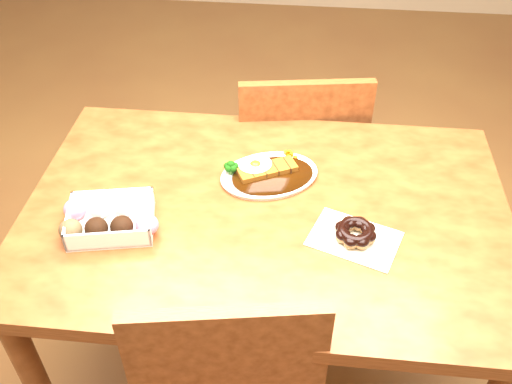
# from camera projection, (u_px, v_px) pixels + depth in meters

# --- Properties ---
(ground) EXTENTS (6.00, 6.00, 0.00)m
(ground) POSITION_uv_depth(u_px,v_px,m) (264.00, 372.00, 1.90)
(ground) COLOR brown
(ground) RESTS_ON ground
(table) EXTENTS (1.20, 0.80, 0.75)m
(table) POSITION_uv_depth(u_px,v_px,m) (266.00, 236.00, 1.48)
(table) COLOR #532610
(table) RESTS_ON ground
(chair_far) EXTENTS (0.48, 0.48, 0.87)m
(chair_far) POSITION_uv_depth(u_px,v_px,m) (297.00, 163.00, 1.99)
(chair_far) COLOR #532610
(chair_far) RESTS_ON ground
(katsu_curry_plate) EXTENTS (0.30, 0.26, 0.05)m
(katsu_curry_plate) POSITION_uv_depth(u_px,v_px,m) (267.00, 173.00, 1.49)
(katsu_curry_plate) COLOR white
(katsu_curry_plate) RESTS_ON table
(donut_box) EXTENTS (0.24, 0.19, 0.06)m
(donut_box) POSITION_uv_depth(u_px,v_px,m) (108.00, 219.00, 1.34)
(donut_box) COLOR white
(donut_box) RESTS_ON table
(pon_de_ring) EXTENTS (0.24, 0.20, 0.04)m
(pon_de_ring) POSITION_uv_depth(u_px,v_px,m) (355.00, 233.00, 1.32)
(pon_de_ring) COLOR silver
(pon_de_ring) RESTS_ON table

